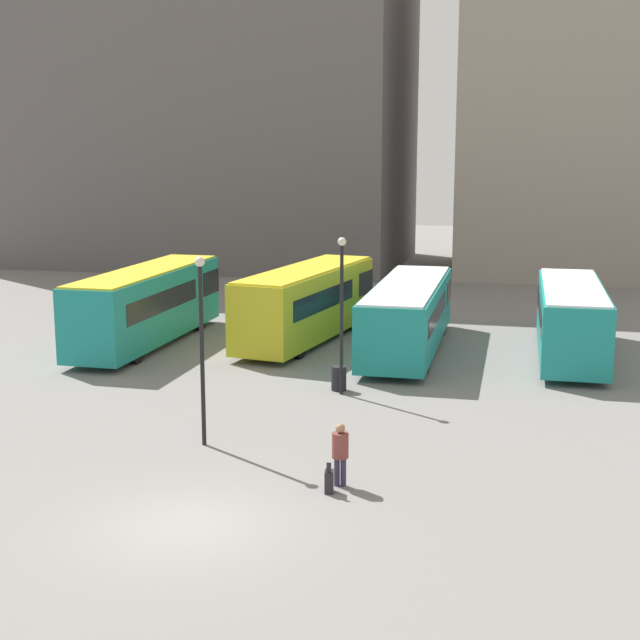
# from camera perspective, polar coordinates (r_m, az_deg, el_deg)

# --- Properties ---
(ground_plane) EXTENTS (160.00, 160.00, 0.00)m
(ground_plane) POSITION_cam_1_polar(r_m,az_deg,el_deg) (20.43, -8.50, -12.85)
(ground_plane) COLOR slate
(building_block_left) EXTENTS (30.72, 16.15, 27.52)m
(building_block_left) POSITION_cam_1_polar(r_m,az_deg,el_deg) (67.32, -8.20, 15.53)
(building_block_left) COLOR #5B5656
(building_block_left) RESTS_ON ground_plane
(bus_0) EXTENTS (2.46, 10.84, 3.21)m
(bus_0) POSITION_cam_1_polar(r_m,az_deg,el_deg) (38.48, -10.95, 1.06)
(bus_0) COLOR #19847F
(bus_0) RESTS_ON ground_plane
(bus_1) EXTENTS (3.96, 10.49, 3.17)m
(bus_1) POSITION_cam_1_polar(r_m,az_deg,el_deg) (38.45, -0.80, 1.21)
(bus_1) COLOR gold
(bus_1) RESTS_ON ground_plane
(bus_2) EXTENTS (2.80, 11.29, 2.82)m
(bus_2) POSITION_cam_1_polar(r_m,az_deg,el_deg) (36.74, 5.68, 0.42)
(bus_2) COLOR #19847F
(bus_2) RESTS_ON ground_plane
(bus_3) EXTENTS (2.61, 10.06, 2.91)m
(bus_3) POSITION_cam_1_polar(r_m,az_deg,el_deg) (36.80, 15.75, 0.14)
(bus_3) COLOR #19847F
(bus_3) RESTS_ON ground_plane
(traveler) EXTENTS (0.48, 0.48, 1.60)m
(traveler) POSITION_cam_1_polar(r_m,az_deg,el_deg) (22.05, 1.30, -8.25)
(traveler) COLOR #382D4C
(traveler) RESTS_ON ground_plane
(suitcase) EXTENTS (0.26, 0.35, 0.80)m
(suitcase) POSITION_cam_1_polar(r_m,az_deg,el_deg) (21.87, 0.58, -10.29)
(suitcase) COLOR black
(suitcase) RESTS_ON ground_plane
(lamp_post_0) EXTENTS (0.28, 0.28, 5.33)m
(lamp_post_0) POSITION_cam_1_polar(r_m,az_deg,el_deg) (29.64, 1.39, 1.13)
(lamp_post_0) COLOR black
(lamp_post_0) RESTS_ON ground_plane
(lamp_post_1) EXTENTS (0.28, 0.28, 5.33)m
(lamp_post_1) POSITION_cam_1_polar(r_m,az_deg,el_deg) (24.67, -7.59, -0.96)
(lamp_post_1) COLOR black
(lamp_post_1) RESTS_ON ground_plane
(trash_bin) EXTENTS (0.52, 0.52, 0.85)m
(trash_bin) POSITION_cam_1_polar(r_m,az_deg,el_deg) (30.71, 1.21, -3.75)
(trash_bin) COLOR black
(trash_bin) RESTS_ON ground_plane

